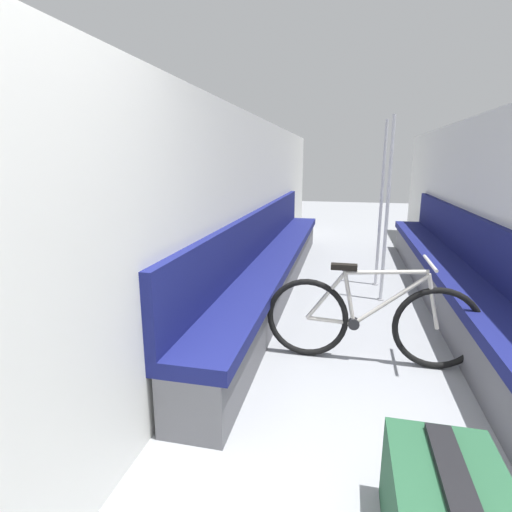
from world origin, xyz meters
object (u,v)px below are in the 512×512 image
object	(u,v)px
bench_seat_row_right	(447,273)
grab_pole_far	(387,214)
bicycle	(370,320)
grab_pole_near	(381,208)
bench_seat_row_left	(275,264)

from	to	relation	value
bench_seat_row_right	grab_pole_far	world-z (taller)	grab_pole_far
bench_seat_row_right	grab_pole_far	xyz separation A→B (m)	(-0.72, -0.14, 0.67)
bench_seat_row_right	bicycle	xyz separation A→B (m)	(-0.93, -1.68, 0.03)
bicycle	grab_pole_near	distance (m)	2.24
bench_seat_row_left	grab_pole_near	world-z (taller)	grab_pole_near
bicycle	grab_pole_near	size ratio (longest dim) A/B	0.80
bench_seat_row_right	bench_seat_row_left	bearing A→B (deg)	180.00
bench_seat_row_left	grab_pole_far	xyz separation A→B (m)	(1.28, -0.14, 0.67)
grab_pole_near	grab_pole_far	xyz separation A→B (m)	(0.02, -0.59, 0.00)
bench_seat_row_left	grab_pole_near	size ratio (longest dim) A/B	2.85
bicycle	grab_pole_near	xyz separation A→B (m)	(0.19, 2.14, 0.64)
bicycle	grab_pole_far	distance (m)	1.68
bicycle	grab_pole_far	bearing A→B (deg)	80.83
grab_pole_near	bench_seat_row_left	bearing A→B (deg)	-159.92
bench_seat_row_left	grab_pole_near	xyz separation A→B (m)	(1.26, 0.46, 0.67)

